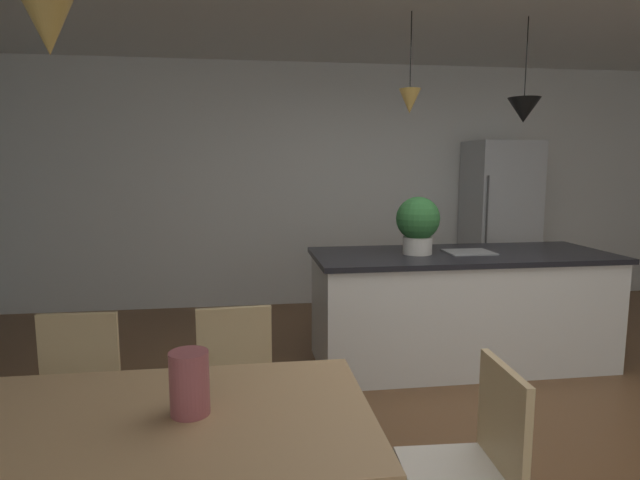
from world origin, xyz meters
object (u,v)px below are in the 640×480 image
Objects in this scene: chair_far_left at (72,402)px; chair_kitchen_end at (466,471)px; dining_table at (114,442)px; vase_on_dining_table at (190,383)px; chair_far_right at (236,392)px; potted_plant_on_island at (418,223)px; refrigerator at (499,224)px; kitchen_island at (460,307)px.

chair_kitchen_end is at bearing -26.64° from chair_far_left.
dining_table is 1.98× the size of chair_far_left.
chair_far_left is 1.09m from vase_on_dining_table.
chair_kitchen_end is at bearing -43.78° from chair_far_right.
potted_plant_on_island reaches higher than vase_on_dining_table.
chair_far_left is at bearing -140.22° from refrigerator.
dining_table is at bearing -115.47° from chair_far_right.
vase_on_dining_table is at bearing 179.01° from chair_kitchen_end.
chair_kitchen_end is at bearing -118.03° from refrigerator.
chair_far_right is 1.95× the size of potted_plant_on_island.
chair_far_left reaches higher than dining_table.
vase_on_dining_table is (0.63, -0.79, 0.39)m from chair_far_left.
chair_kitchen_end is (1.23, -0.00, -0.21)m from dining_table.
chair_far_right is 0.37× the size of kitchen_island.
chair_far_left is at bearing 128.62° from vase_on_dining_table.
chair_far_left is 1.00× the size of chair_kitchen_end.
kitchen_island reaches higher than chair_far_right.
refrigerator is 4.15× the size of potted_plant_on_island.
potted_plant_on_island is at bearing 76.19° from chair_kitchen_end.
kitchen_island is at bearing -124.61° from refrigerator.
potted_plant_on_island is (1.77, 2.20, 0.46)m from dining_table.
potted_plant_on_island is (2.16, 1.39, 0.67)m from chair_far_left.
kitchen_island is at bearing 67.55° from chair_kitchen_end.
kitchen_island is (2.52, 1.39, -0.01)m from chair_far_left.
potted_plant_on_island is at bearing 180.00° from kitchen_island.
chair_kitchen_end is 0.47× the size of refrigerator.
potted_plant_on_island is 2.07× the size of vase_on_dining_table.
vase_on_dining_table reaches higher than kitchen_island.
chair_far_left is at bearing 180.00° from chair_far_right.
vase_on_dining_table reaches higher than chair_kitchen_end.
refrigerator is 2.26m from potted_plant_on_island.
dining_table is at bearing -64.52° from chair_far_left.
chair_far_left is 0.47× the size of refrigerator.
vase_on_dining_table is at bearing 3.31° from dining_table.
dining_table is at bearing 179.88° from chair_kitchen_end.
chair_kitchen_end is 0.37× the size of kitchen_island.
vase_on_dining_table is (-0.14, -0.79, 0.39)m from chair_far_right.
refrigerator is (3.29, 3.87, 0.24)m from dining_table.
refrigerator is (2.06, 3.87, 0.45)m from chair_kitchen_end.
chair_kitchen_end is 1.95× the size of potted_plant_on_island.
refrigerator is at bearing 55.39° from kitchen_island.
chair_kitchen_end and chair_far_right have the same top height.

